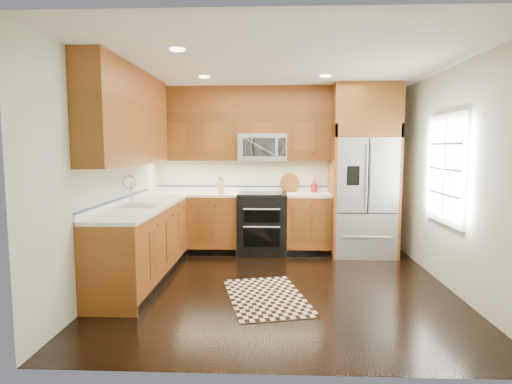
{
  "coord_description": "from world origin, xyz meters",
  "views": [
    {
      "loc": [
        -0.07,
        -4.98,
        1.66
      ],
      "look_at": [
        -0.3,
        0.6,
        1.07
      ],
      "focal_mm": 30.0,
      "sensor_mm": 36.0,
      "label": 1
    }
  ],
  "objects_px": {
    "range": "(262,223)",
    "rug": "(266,297)",
    "utensil_crock": "(314,186)",
    "refrigerator": "(363,171)",
    "knife_block": "(221,187)"
  },
  "relations": [
    {
      "from": "range",
      "to": "rug",
      "type": "xyz_separation_m",
      "value": [
        0.1,
        -2.04,
        -0.46
      ]
    },
    {
      "from": "range",
      "to": "rug",
      "type": "height_order",
      "value": "range"
    },
    {
      "from": "rug",
      "to": "range",
      "type": "bearing_deg",
      "value": 79.5
    },
    {
      "from": "utensil_crock",
      "to": "rug",
      "type": "bearing_deg",
      "value": -107.82
    },
    {
      "from": "utensil_crock",
      "to": "refrigerator",
      "type": "bearing_deg",
      "value": -19.86
    },
    {
      "from": "refrigerator",
      "to": "rug",
      "type": "relative_size",
      "value": 1.94
    },
    {
      "from": "refrigerator",
      "to": "knife_block",
      "type": "xyz_separation_m",
      "value": [
        -2.21,
        0.08,
        -0.26
      ]
    },
    {
      "from": "range",
      "to": "utensil_crock",
      "type": "distance_m",
      "value": 1.03
    },
    {
      "from": "range",
      "to": "refrigerator",
      "type": "relative_size",
      "value": 0.36
    },
    {
      "from": "rug",
      "to": "knife_block",
      "type": "relative_size",
      "value": 5.42
    },
    {
      "from": "range",
      "to": "refrigerator",
      "type": "distance_m",
      "value": 1.76
    },
    {
      "from": "range",
      "to": "rug",
      "type": "bearing_deg",
      "value": -87.16
    },
    {
      "from": "refrigerator",
      "to": "rug",
      "type": "bearing_deg",
      "value": -125.87
    },
    {
      "from": "range",
      "to": "knife_block",
      "type": "bearing_deg",
      "value": 176.66
    },
    {
      "from": "range",
      "to": "utensil_crock",
      "type": "height_order",
      "value": "utensil_crock"
    }
  ]
}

